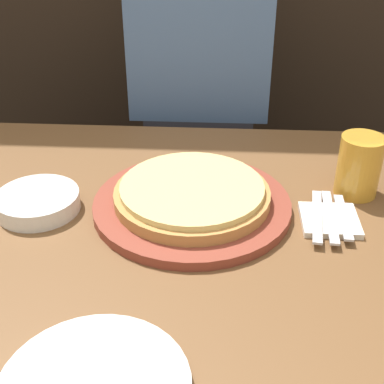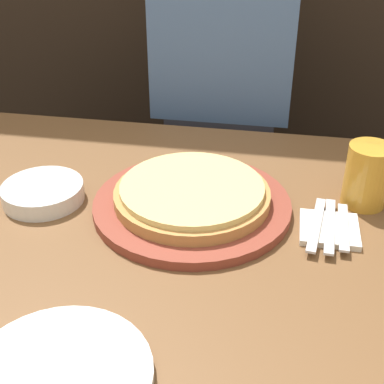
{
  "view_description": "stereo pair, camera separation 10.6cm",
  "coord_description": "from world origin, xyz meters",
  "px_view_note": "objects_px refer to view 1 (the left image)",
  "views": [
    {
      "loc": [
        0.13,
        -0.78,
        1.37
      ],
      "look_at": [
        0.07,
        0.13,
        0.82
      ],
      "focal_mm": 50.0,
      "sensor_mm": 36.0,
      "label": 1
    },
    {
      "loc": [
        0.23,
        -0.77,
        1.37
      ],
      "look_at": [
        0.07,
        0.13,
        0.82
      ],
      "focal_mm": 50.0,
      "sensor_mm": 36.0,
      "label": 2
    }
  ],
  "objects_px": {
    "dinner_knife": "(330,216)",
    "diner_person": "(199,133)",
    "beer_glass": "(360,163)",
    "side_bowl": "(38,202)",
    "pizza_on_board": "(192,199)",
    "fork": "(317,216)",
    "spoon": "(343,217)"
  },
  "relations": [
    {
      "from": "dinner_knife",
      "to": "diner_person",
      "type": "relative_size",
      "value": 0.13
    },
    {
      "from": "beer_glass",
      "to": "diner_person",
      "type": "bearing_deg",
      "value": 125.65
    },
    {
      "from": "pizza_on_board",
      "to": "side_bowl",
      "type": "bearing_deg",
      "value": -176.14
    },
    {
      "from": "diner_person",
      "to": "fork",
      "type": "bearing_deg",
      "value": -67.13
    },
    {
      "from": "pizza_on_board",
      "to": "fork",
      "type": "height_order",
      "value": "pizza_on_board"
    },
    {
      "from": "diner_person",
      "to": "side_bowl",
      "type": "bearing_deg",
      "value": -116.43
    },
    {
      "from": "beer_glass",
      "to": "fork",
      "type": "relative_size",
      "value": 0.7
    },
    {
      "from": "beer_glass",
      "to": "side_bowl",
      "type": "bearing_deg",
      "value": -170.83
    },
    {
      "from": "fork",
      "to": "spoon",
      "type": "xyz_separation_m",
      "value": [
        0.05,
        0.0,
        0.0
      ]
    },
    {
      "from": "beer_glass",
      "to": "pizza_on_board",
      "type": "bearing_deg",
      "value": -166.15
    },
    {
      "from": "dinner_knife",
      "to": "diner_person",
      "type": "height_order",
      "value": "diner_person"
    },
    {
      "from": "pizza_on_board",
      "to": "dinner_knife",
      "type": "xyz_separation_m",
      "value": [
        0.27,
        -0.03,
        -0.01
      ]
    },
    {
      "from": "fork",
      "to": "dinner_knife",
      "type": "distance_m",
      "value": 0.03
    },
    {
      "from": "pizza_on_board",
      "to": "dinner_knife",
      "type": "relative_size",
      "value": 2.16
    },
    {
      "from": "fork",
      "to": "diner_person",
      "type": "relative_size",
      "value": 0.13
    },
    {
      "from": "spoon",
      "to": "diner_person",
      "type": "distance_m",
      "value": 0.69
    },
    {
      "from": "dinner_knife",
      "to": "diner_person",
      "type": "bearing_deg",
      "value": 114.84
    },
    {
      "from": "pizza_on_board",
      "to": "beer_glass",
      "type": "relative_size",
      "value": 3.07
    },
    {
      "from": "side_bowl",
      "to": "fork",
      "type": "height_order",
      "value": "side_bowl"
    },
    {
      "from": "side_bowl",
      "to": "dinner_knife",
      "type": "relative_size",
      "value": 0.91
    },
    {
      "from": "pizza_on_board",
      "to": "dinner_knife",
      "type": "bearing_deg",
      "value": -6.91
    },
    {
      "from": "side_bowl",
      "to": "dinner_knife",
      "type": "height_order",
      "value": "side_bowl"
    },
    {
      "from": "pizza_on_board",
      "to": "side_bowl",
      "type": "xyz_separation_m",
      "value": [
        -0.31,
        -0.02,
        -0.01
      ]
    },
    {
      "from": "spoon",
      "to": "diner_person",
      "type": "relative_size",
      "value": 0.11
    },
    {
      "from": "pizza_on_board",
      "to": "fork",
      "type": "xyz_separation_m",
      "value": [
        0.24,
        -0.03,
        -0.01
      ]
    },
    {
      "from": "pizza_on_board",
      "to": "beer_glass",
      "type": "height_order",
      "value": "beer_glass"
    },
    {
      "from": "spoon",
      "to": "dinner_knife",
      "type": "bearing_deg",
      "value": -180.0
    },
    {
      "from": "beer_glass",
      "to": "diner_person",
      "type": "height_order",
      "value": "diner_person"
    },
    {
      "from": "beer_glass",
      "to": "diner_person",
      "type": "xyz_separation_m",
      "value": [
        -0.35,
        0.49,
        -0.17
      ]
    },
    {
      "from": "side_bowl",
      "to": "pizza_on_board",
      "type": "bearing_deg",
      "value": 3.86
    },
    {
      "from": "side_bowl",
      "to": "dinner_knife",
      "type": "xyz_separation_m",
      "value": [
        0.58,
        -0.01,
        -0.0
      ]
    },
    {
      "from": "dinner_knife",
      "to": "diner_person",
      "type": "xyz_separation_m",
      "value": [
        -0.28,
        0.61,
        -0.11
      ]
    }
  ]
}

